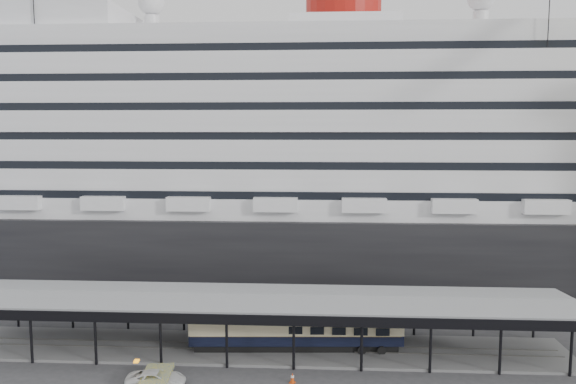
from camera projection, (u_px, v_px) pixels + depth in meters
The scene contains 6 objects.
ground at pixel (259, 373), 47.44m from camera, with size 200.00×200.00×0.00m, color #343437.
cruise_ship at pixel (284, 145), 77.14m from camera, with size 130.00×30.00×43.90m.
platform_canopy at pixel (265, 325), 52.14m from camera, with size 56.00×9.18×5.30m.
port_truck at pixel (156, 379), 44.76m from camera, with size 2.18×4.72×1.31m, color silver.
pullman_carriage at pixel (296, 326), 51.97m from camera, with size 19.69×3.65×19.22m.
traffic_cone_right at pixel (292, 378), 45.58m from camera, with size 0.58×0.58×0.85m.
Camera 1 is at (5.09, -45.22, 20.52)m, focal length 35.00 mm.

